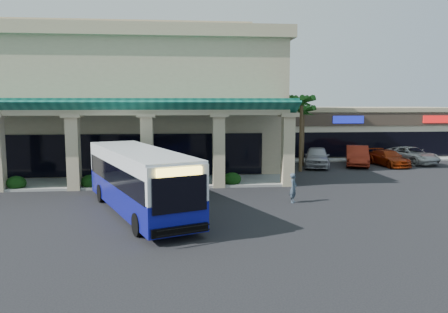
{
  "coord_description": "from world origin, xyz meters",
  "views": [
    {
      "loc": [
        -0.95,
        -22.32,
        5.39
      ],
      "look_at": [
        1.66,
        3.4,
        2.2
      ],
      "focal_mm": 35.0,
      "sensor_mm": 36.0,
      "label": 1
    }
  ],
  "objects": [
    {
      "name": "pedestrian",
      "position": [
        5.14,
        0.41,
        0.8
      ],
      "size": [
        0.63,
        0.7,
        1.61
      ],
      "primitive_type": "imported",
      "rotation": [
        0.0,
        0.0,
        1.04
      ],
      "color": "#394757",
      "rests_on": "ground"
    },
    {
      "name": "strip_mall",
      "position": [
        18.0,
        24.0,
        2.45
      ],
      "size": [
        22.5,
        12.5,
        4.9
      ],
      "primitive_type": null,
      "color": "beige",
      "rests_on": "ground"
    },
    {
      "name": "palm_1",
      "position": [
        9.5,
        14.0,
        2.9
      ],
      "size": [
        2.4,
        2.4,
        5.8
      ],
      "primitive_type": null,
      "color": "#144011",
      "rests_on": "ground"
    },
    {
      "name": "arcade",
      "position": [
        -8.0,
        6.8,
        2.85
      ],
      "size": [
        30.0,
        6.2,
        5.7
      ],
      "primitive_type": null,
      "color": "#0E5749",
      "rests_on": "ground"
    },
    {
      "name": "car_red",
      "position": [
        16.85,
        13.18,
        0.68
      ],
      "size": [
        2.43,
        4.87,
        1.36
      ],
      "primitive_type": "imported",
      "rotation": [
        0.0,
        0.0,
        0.12
      ],
      "color": "maroon",
      "rests_on": "ground"
    },
    {
      "name": "main_building",
      "position": [
        -8.0,
        16.0,
        5.67
      ],
      "size": [
        30.8,
        14.8,
        11.35
      ],
      "primitive_type": null,
      "color": "tan",
      "rests_on": "ground"
    },
    {
      "name": "palm_0",
      "position": [
        8.5,
        11.0,
        3.3
      ],
      "size": [
        2.4,
        2.4,
        6.6
      ],
      "primitive_type": null,
      "color": "#144011",
      "rests_on": "ground"
    },
    {
      "name": "car_white",
      "position": [
        14.23,
        13.6,
        0.86
      ],
      "size": [
        3.49,
        5.5,
        1.71
      ],
      "primitive_type": "imported",
      "rotation": [
        0.0,
        0.0,
        -0.35
      ],
      "color": "maroon",
      "rests_on": "ground"
    },
    {
      "name": "car_gray",
      "position": [
        19.56,
        14.49,
        0.74
      ],
      "size": [
        3.96,
        5.83,
        1.48
      ],
      "primitive_type": "imported",
      "rotation": [
        0.0,
        0.0,
        0.31
      ],
      "color": "#B0B0B0",
      "rests_on": "ground"
    },
    {
      "name": "broadleaf_tree",
      "position": [
        7.5,
        19.0,
        2.41
      ],
      "size": [
        2.6,
        2.6,
        4.81
      ],
      "primitive_type": null,
      "color": "black",
      "rests_on": "ground"
    },
    {
      "name": "car_silver",
      "position": [
        10.54,
        13.21,
        0.85
      ],
      "size": [
        3.4,
        5.39,
        1.71
      ],
      "primitive_type": "imported",
      "rotation": [
        0.0,
        0.0,
        -0.3
      ],
      "color": "#9F9EA7",
      "rests_on": "ground"
    },
    {
      "name": "transit_bus",
      "position": [
        -2.97,
        -1.0,
        1.57
      ],
      "size": [
        6.58,
        11.37,
        3.13
      ],
      "primitive_type": null,
      "rotation": [
        0.0,
        0.0,
        0.38
      ],
      "color": "#0F128B",
      "rests_on": "ground"
    },
    {
      "name": "ground",
      "position": [
        0.0,
        0.0,
        0.0
      ],
      "size": [
        110.0,
        110.0,
        0.0
      ],
      "primitive_type": "plane",
      "color": "black"
    }
  ]
}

